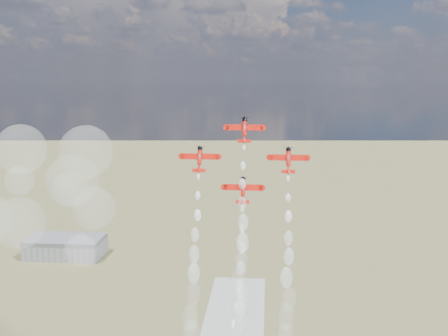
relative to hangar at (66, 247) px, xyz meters
name	(u,v)px	position (x,y,z in m)	size (l,w,h in m)	color
hangar	(66,247)	(0.00, 0.00, 0.00)	(50.00, 28.00, 13.00)	gray
plane_lead	(244,130)	(128.45, -169.24, 97.39)	(11.38, 5.39, 7.68)	red
plane_left	(200,159)	(114.96, -173.00, 88.73)	(11.38, 5.39, 7.68)	red
plane_right	(288,160)	(141.94, -173.00, 88.73)	(11.38, 5.39, 7.68)	red
plane_slot	(243,190)	(128.45, -176.75, 80.06)	(11.38, 5.39, 7.68)	red
smoke_trail_lead	(241,271)	(128.40, -186.09, 58.20)	(5.40, 21.68, 46.02)	white
smoke_trail_left	(192,302)	(114.80, -189.86, 49.79)	(5.48, 21.46, 45.07)	white
smoke_trail_right	(287,305)	(141.67, -189.96, 49.87)	(5.74, 21.63, 45.12)	white
drifted_smoke_cloud	(32,191)	(52.79, -155.78, 73.61)	(64.19, 35.39, 49.44)	white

